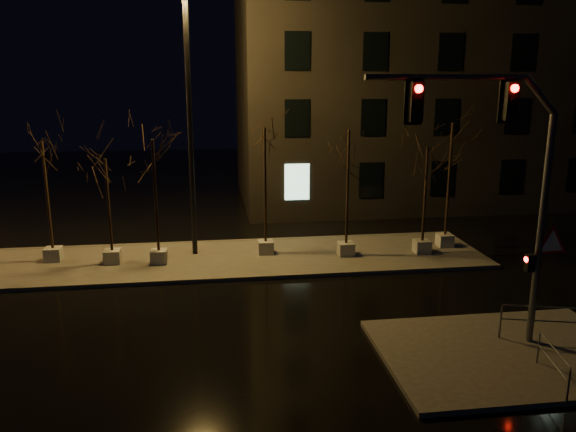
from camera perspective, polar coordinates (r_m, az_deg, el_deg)
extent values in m
plane|color=black|center=(18.27, -5.87, -10.41)|extent=(90.00, 90.00, 0.00)
cube|color=#47453F|center=(23.85, -6.44, -4.36)|extent=(22.00, 5.00, 0.15)
cube|color=#47453F|center=(17.07, 21.40, -12.88)|extent=(7.00, 5.00, 0.15)
cube|color=black|center=(37.56, 15.14, 13.37)|extent=(25.00, 12.00, 15.00)
cube|color=#A5A49A|center=(25.13, -22.73, -3.59)|extent=(0.65, 0.65, 0.55)
cylinder|color=black|center=(24.55, -23.26, 1.90)|extent=(0.11, 0.11, 4.37)
cube|color=#A5A49A|center=(23.98, -17.39, -3.94)|extent=(0.65, 0.65, 0.55)
cylinder|color=black|center=(23.44, -17.77, 1.04)|extent=(0.11, 0.11, 3.72)
cube|color=#A5A49A|center=(23.47, -12.97, -4.03)|extent=(0.65, 0.65, 0.55)
cylinder|color=black|center=(22.85, -13.31, 1.99)|extent=(0.11, 0.11, 4.48)
cube|color=#A5A49A|center=(24.15, -2.28, -3.18)|extent=(0.65, 0.65, 0.55)
cylinder|color=black|center=(23.51, -2.34, 3.10)|extent=(0.11, 0.11, 4.83)
cube|color=#A5A49A|center=(24.02, 5.91, -3.33)|extent=(0.65, 0.65, 0.55)
cylinder|color=black|center=(23.38, 6.07, 2.90)|extent=(0.11, 0.11, 4.76)
cube|color=#A5A49A|center=(24.90, 13.44, -3.02)|extent=(0.65, 0.65, 0.55)
cylinder|color=black|center=(24.36, 13.74, 2.13)|extent=(0.11, 0.11, 4.02)
cube|color=#A5A49A|center=(26.12, 15.63, -2.38)|extent=(0.65, 0.65, 0.55)
cylinder|color=black|center=(25.51, 16.03, 3.54)|extent=(0.11, 0.11, 4.93)
cylinder|color=#575A5E|center=(16.83, 24.29, -1.54)|extent=(0.19, 0.19, 6.44)
cylinder|color=#575A5E|center=(14.70, 15.97, 13.40)|extent=(4.30, 0.44, 0.15)
cube|color=black|center=(15.59, 21.67, 10.79)|extent=(0.34, 0.26, 0.97)
cube|color=black|center=(14.35, 12.86, 11.22)|extent=(0.34, 0.26, 0.97)
cube|color=black|center=(16.92, 23.35, -4.39)|extent=(0.25, 0.21, 0.48)
cone|color=red|center=(17.06, 25.17, -2.56)|extent=(1.12, 0.11, 1.12)
sphere|color=#FF0C07|center=(16.32, 25.64, 11.64)|extent=(0.19, 0.19, 0.19)
cylinder|color=black|center=(23.48, -9.92, 8.76)|extent=(0.21, 0.21, 10.68)
cylinder|color=#575A5E|center=(17.56, 20.78, -10.05)|extent=(0.05, 0.05, 0.97)
cylinder|color=#575A5E|center=(17.68, 24.71, -8.38)|extent=(2.30, 0.67, 0.04)
cylinder|color=#575A5E|center=(17.84, 24.57, -9.67)|extent=(2.30, 0.67, 0.04)
cylinder|color=#575A5E|center=(14.96, 26.60, -15.21)|extent=(0.05, 0.05, 0.85)
cylinder|color=#575A5E|center=(16.51, 24.10, -12.16)|extent=(0.05, 0.05, 0.85)
cylinder|color=#575A5E|center=(15.52, 25.46, -12.06)|extent=(0.42, 1.85, 0.04)
cylinder|color=#575A5E|center=(15.68, 25.31, -13.31)|extent=(0.42, 1.85, 0.04)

